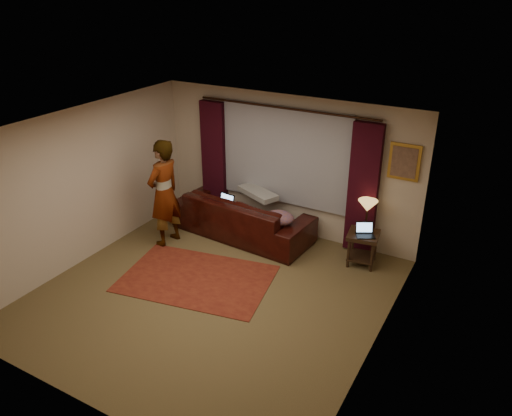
{
  "coord_description": "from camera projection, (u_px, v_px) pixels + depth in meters",
  "views": [
    {
      "loc": [
        3.7,
        -5.22,
        4.45
      ],
      "look_at": [
        0.1,
        1.2,
        1.0
      ],
      "focal_mm": 35.0,
      "sensor_mm": 36.0,
      "label": 1
    }
  ],
  "objects": [
    {
      "name": "wall_right",
      "position": [
        381.0,
        264.0,
        6.0
      ],
      "size": [
        0.02,
        5.0,
        2.6
      ],
      "primitive_type": "cube",
      "color": "beige",
      "rests_on": "ground"
    },
    {
      "name": "wall_front",
      "position": [
        72.0,
        313.0,
        5.13
      ],
      "size": [
        5.0,
        0.02,
        2.6
      ],
      "primitive_type": "cube",
      "color": "beige",
      "rests_on": "ground"
    },
    {
      "name": "ceiling",
      "position": [
        205.0,
        130.0,
        6.55
      ],
      "size": [
        5.0,
        5.0,
        0.02
      ],
      "primitive_type": "cube",
      "color": "silver",
      "rests_on": "ground"
    },
    {
      "name": "end_table",
      "position": [
        362.0,
        249.0,
        8.36
      ],
      "size": [
        0.57,
        0.57,
        0.58
      ],
      "primitive_type": "cube",
      "rotation": [
        0.0,
        0.0,
        0.15
      ],
      "color": "black",
      "rests_on": "floor"
    },
    {
      "name": "sheer_curtain",
      "position": [
        285.0,
        156.0,
        8.94
      ],
      "size": [
        2.5,
        0.05,
        1.8
      ],
      "primitive_type": "cube",
      "color": "gray",
      "rests_on": "wall_back"
    },
    {
      "name": "person",
      "position": [
        164.0,
        193.0,
        8.74
      ],
      "size": [
        0.61,
        0.61,
        1.95
      ],
      "primitive_type": "imported",
      "rotation": [
        0.0,
        0.0,
        -1.65
      ],
      "color": "gray",
      "rests_on": "floor"
    },
    {
      "name": "curtain_rod",
      "position": [
        285.0,
        108.0,
        8.53
      ],
      "size": [
        0.04,
        0.04,
        3.4
      ],
      "primitive_type": "cylinder",
      "color": "black",
      "rests_on": "wall_back"
    },
    {
      "name": "floor",
      "position": [
        212.0,
        295.0,
        7.66
      ],
      "size": [
        5.0,
        5.0,
        0.01
      ],
      "primitive_type": "cube",
      "color": "brown",
      "rests_on": "ground"
    },
    {
      "name": "wall_left",
      "position": [
        83.0,
        186.0,
        8.21
      ],
      "size": [
        0.02,
        5.0,
        2.6
      ],
      "primitive_type": "cube",
      "color": "beige",
      "rests_on": "ground"
    },
    {
      "name": "area_rug",
      "position": [
        197.0,
        278.0,
        8.05
      ],
      "size": [
        2.6,
        1.97,
        0.01
      ],
      "primitive_type": "cube",
      "rotation": [
        0.0,
        0.0,
        0.18
      ],
      "color": "maroon",
      "rests_on": "floor"
    },
    {
      "name": "drape_left",
      "position": [
        214.0,
        160.0,
        9.7
      ],
      "size": [
        0.5,
        0.14,
        2.3
      ],
      "primitive_type": "cube",
      "color": "black",
      "rests_on": "floor"
    },
    {
      "name": "sofa",
      "position": [
        242.0,
        209.0,
        9.2
      ],
      "size": [
        2.72,
        1.35,
        1.07
      ],
      "primitive_type": "imported",
      "rotation": [
        0.0,
        0.0,
        3.06
      ],
      "color": "black",
      "rests_on": "floor"
    },
    {
      "name": "laptop_sofa",
      "position": [
        223.0,
        202.0,
        9.2
      ],
      "size": [
        0.37,
        0.39,
        0.23
      ],
      "primitive_type": null,
      "rotation": [
        0.0,
        0.0,
        -0.14
      ],
      "color": "black",
      "rests_on": "sofa"
    },
    {
      "name": "wall_back",
      "position": [
        286.0,
        166.0,
        9.08
      ],
      "size": [
        5.0,
        0.02,
        2.6
      ],
      "primitive_type": "cube",
      "color": "beige",
      "rests_on": "ground"
    },
    {
      "name": "tiffany_lamp",
      "position": [
        367.0,
        215.0,
        8.27
      ],
      "size": [
        0.38,
        0.38,
        0.52
      ],
      "primitive_type": null,
      "rotation": [
        0.0,
        0.0,
        -0.2
      ],
      "color": "olive",
      "rests_on": "end_table"
    },
    {
      "name": "clothing_pile",
      "position": [
        280.0,
        218.0,
        8.61
      ],
      "size": [
        0.62,
        0.54,
        0.22
      ],
      "primitive_type": "ellipsoid",
      "rotation": [
        0.0,
        0.0,
        -0.3
      ],
      "color": "brown",
      "rests_on": "sofa"
    },
    {
      "name": "throw_blanket",
      "position": [
        258.0,
        179.0,
        9.13
      ],
      "size": [
        0.91,
        0.65,
        0.1
      ],
      "primitive_type": "cube",
      "rotation": [
        0.0,
        0.0,
        -0.42
      ],
      "color": "gray",
      "rests_on": "sofa"
    },
    {
      "name": "drape_right",
      "position": [
        363.0,
        189.0,
        8.38
      ],
      "size": [
        0.5,
        0.14,
        2.3
      ],
      "primitive_type": "cube",
      "color": "black",
      "rests_on": "floor"
    },
    {
      "name": "picture_frame",
      "position": [
        404.0,
        162.0,
        7.93
      ],
      "size": [
        0.5,
        0.04,
        0.6
      ],
      "primitive_type": "cube",
      "color": "#BF8C32",
      "rests_on": "wall_back"
    },
    {
      "name": "laptop_table",
      "position": [
        366.0,
        231.0,
        8.1
      ],
      "size": [
        0.41,
        0.42,
        0.21
      ],
      "primitive_type": null,
      "rotation": [
        0.0,
        0.0,
        0.5
      ],
      "color": "black",
      "rests_on": "end_table"
    }
  ]
}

